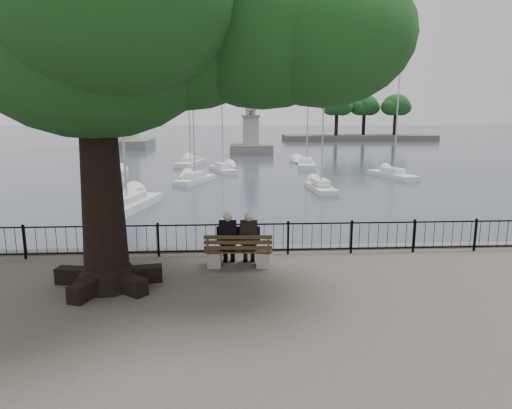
{
  "coord_description": "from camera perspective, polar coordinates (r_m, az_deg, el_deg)",
  "views": [
    {
      "loc": [
        -0.78,
        -11.11,
        4.33
      ],
      "look_at": [
        0.0,
        2.5,
        1.6
      ],
      "focal_mm": 32.0,
      "sensor_mm": 36.0,
      "label": 1
    }
  ],
  "objects": [
    {
      "name": "tree",
      "position": [
        11.86,
        -15.14,
        21.7
      ],
      "size": [
        12.18,
        8.5,
        9.94
      ],
      "color": "black",
      "rests_on": "ground"
    },
    {
      "name": "sailboat_f",
      "position": [
        42.71,
        -4.16,
        4.55
      ],
      "size": [
        2.77,
        5.14,
        10.43
      ],
      "color": "silver",
      "rests_on": "ground"
    },
    {
      "name": "lighthouse",
      "position": [
        75.44,
        -17.14,
        16.14
      ],
      "size": [
        9.54,
        9.54,
        29.33
      ],
      "color": "#5C5B59",
      "rests_on": "ground"
    },
    {
      "name": "sailboat_e",
      "position": [
        39.76,
        -18.26,
        3.58
      ],
      "size": [
        1.87,
        5.78,
        13.12
      ],
      "color": "silver",
      "rests_on": "ground"
    },
    {
      "name": "sailboat_b",
      "position": [
        36.26,
        -7.62,
        3.26
      ],
      "size": [
        3.21,
        4.93,
        9.76
      ],
      "color": "silver",
      "rests_on": "ground"
    },
    {
      "name": "railing",
      "position": [
        14.15,
        0.0,
        -4.14
      ],
      "size": [
        22.06,
        0.06,
        1.0
      ],
      "color": "black",
      "rests_on": "ground"
    },
    {
      "name": "sailboat_h",
      "position": [
        48.64,
        -8.16,
        5.36
      ],
      "size": [
        3.11,
        6.21,
        13.68
      ],
      "color": "silver",
      "rests_on": "ground"
    },
    {
      "name": "sailboat_a",
      "position": [
        26.77,
        -15.67,
        0.13
      ],
      "size": [
        2.98,
        6.39,
        12.05
      ],
      "color": "silver",
      "rests_on": "ground"
    },
    {
      "name": "sailboat_d",
      "position": [
        40.28,
        16.69,
        3.66
      ],
      "size": [
        3.03,
        5.57,
        9.88
      ],
      "color": "silver",
      "rests_on": "ground"
    },
    {
      "name": "person_right",
      "position": [
        13.11,
        -0.9,
        -4.58
      ],
      "size": [
        0.48,
        0.81,
        1.6
      ],
      "color": "black",
      "rests_on": "ground"
    },
    {
      "name": "person_left",
      "position": [
        13.13,
        -3.5,
        -4.57
      ],
      "size": [
        0.48,
        0.81,
        1.6
      ],
      "color": "black",
      "rests_on": "ground"
    },
    {
      "name": "sailboat_g",
      "position": [
        46.98,
        6.28,
        5.13
      ],
      "size": [
        2.43,
        6.12,
        11.63
      ],
      "color": "silver",
      "rests_on": "ground"
    },
    {
      "name": "bench",
      "position": [
        13.13,
        -2.2,
        -6.32
      ],
      "size": [
        1.94,
        0.67,
        1.01
      ],
      "color": "gray",
      "rests_on": "ground"
    },
    {
      "name": "harbor",
      "position": [
        14.94,
        -0.11,
        -7.54
      ],
      "size": [
        260.0,
        260.0,
        1.2
      ],
      "color": "#5C5B59",
      "rests_on": "ground"
    },
    {
      "name": "sailboat_c",
      "position": [
        32.35,
        8.07,
        2.25
      ],
      "size": [
        1.56,
        4.73,
        9.0
      ],
      "color": "silver",
      "rests_on": "ground"
    },
    {
      "name": "far_shore",
      "position": [
        94.33,
        13.15,
        10.21
      ],
      "size": [
        30.0,
        8.6,
        9.18
      ],
      "color": "#48423D",
      "rests_on": "ground"
    },
    {
      "name": "lion_monument",
      "position": [
        61.2,
        -0.67,
        8.26
      ],
      "size": [
        5.58,
        5.58,
        8.34
      ],
      "color": "#5C5B59",
      "rests_on": "ground"
    }
  ]
}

